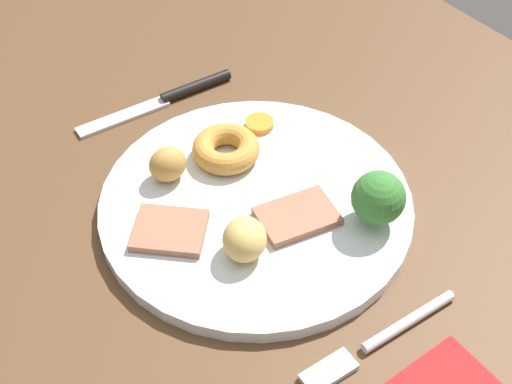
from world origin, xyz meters
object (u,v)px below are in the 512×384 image
carrot_coin_front (260,124)px  fork (377,341)px  roast_potato_right (168,164)px  dinner_plate (256,205)px  yorkshire_pudding (226,149)px  roast_potato_left (245,239)px  meat_slice_main (297,216)px  knife (170,97)px  meat_slice_under (170,230)px  broccoli_floret (378,198)px

carrot_coin_front → fork: (-25.79, 7.47, -1.35)cm
roast_potato_right → carrot_coin_front: 11.60cm
dinner_plate → yorkshire_pudding: size_ratio=4.40×
yorkshire_pudding → roast_potato_left: roast_potato_left is taller
dinner_plate → roast_potato_right: roast_potato_right is taller
roast_potato_left → roast_potato_right: size_ratio=1.15×
dinner_plate → roast_potato_left: size_ratio=6.89×
meat_slice_main → knife: size_ratio=0.38×
dinner_plate → meat_slice_under: meat_slice_under is taller
meat_slice_under → carrot_coin_front: meat_slice_under is taller
dinner_plate → carrot_coin_front: carrot_coin_front is taller
fork → meat_slice_main: bearing=-97.7°
roast_potato_left → knife: (23.53, -6.73, -2.78)cm
dinner_plate → carrot_coin_front: (8.21, -6.51, 1.04)cm
dinner_plate → yorkshire_pudding: 6.76cm
dinner_plate → knife: 19.05cm
yorkshire_pudding → carrot_coin_front: 5.76cm
dinner_plate → yorkshire_pudding: (6.42, -1.09, 1.79)cm
fork → knife: (36.51, -3.09, 0.06)cm
roast_potato_right → broccoli_floret: broccoli_floret is taller
meat_slice_under → carrot_coin_front: (7.01, -15.18, -0.06)cm
broccoli_floret → knife: bearing=10.4°
meat_slice_under → knife: meat_slice_under is taller
meat_slice_main → carrot_coin_front: size_ratio=2.35×
roast_potato_left → carrot_coin_front: 17.02cm
broccoli_floret → fork: size_ratio=0.35×
yorkshire_pudding → broccoli_floret: size_ratio=1.24×
yorkshire_pudding → knife: bearing=-4.8°
meat_slice_main → broccoli_floret: 7.46cm
roast_potato_right → carrot_coin_front: roast_potato_right is taller
meat_slice_main → fork: meat_slice_main is taller
yorkshire_pudding → fork: size_ratio=0.44×
meat_slice_main → meat_slice_under: size_ratio=1.10×
roast_potato_left → roast_potato_right: roast_potato_left is taller
dinner_plate → meat_slice_main: size_ratio=4.21×
yorkshire_pudding → knife: (12.51, -1.05, -2.04)cm
dinner_plate → knife: dinner_plate is taller
dinner_plate → meat_slice_main: bearing=-159.9°
meat_slice_under → broccoli_floret: (-9.66, -15.81, 2.49)cm
broccoli_floret → knife: broccoli_floret is taller
yorkshire_pudding → fork: yorkshire_pudding is taller
dinner_plate → knife: (18.93, -2.13, -0.25)cm
broccoli_floret → fork: broccoli_floret is taller
meat_slice_main → roast_potato_left: bearing=93.6°
meat_slice_main → dinner_plate: bearing=20.1°
yorkshire_pudding → broccoli_floret: bearing=-157.9°
roast_potato_left → fork: 13.78cm
yorkshire_pudding → knife: yorkshire_pudding is taller
roast_potato_left → broccoli_floret: 12.41cm
meat_slice_under → broccoli_floret: 18.69cm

